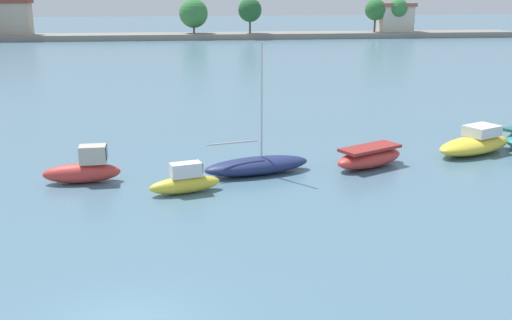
# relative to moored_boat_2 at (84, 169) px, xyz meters

# --- Properties ---
(moored_boat_2) EXTENTS (3.64, 1.29, 1.79)m
(moored_boat_2) POSITION_rel_moored_boat_2_xyz_m (0.00, 0.00, 0.00)
(moored_boat_2) COLOR #C63833
(moored_boat_2) RESTS_ON ground
(moored_boat_3) EXTENTS (3.39, 1.73, 1.40)m
(moored_boat_3) POSITION_rel_moored_boat_2_xyz_m (4.75, -2.05, -0.12)
(moored_boat_3) COLOR yellow
(moored_boat_3) RESTS_ON ground
(moored_boat_4) EXTENTS (5.64, 2.87, 6.47)m
(moored_boat_4) POSITION_rel_moored_boat_2_xyz_m (8.29, 0.39, -0.20)
(moored_boat_4) COLOR navy
(moored_boat_4) RESTS_ON ground
(moored_boat_5) EXTENTS (4.41, 3.26, 1.09)m
(moored_boat_5) POSITION_rel_moored_boat_2_xyz_m (14.18, 0.87, -0.12)
(moored_boat_5) COLOR #C63833
(moored_boat_5) RESTS_ON ground
(moored_boat_6) EXTENTS (5.63, 4.08, 1.53)m
(moored_boat_6) POSITION_rel_moored_boat_2_xyz_m (20.85, 2.75, -0.07)
(moored_boat_6) COLOR yellow
(moored_boat_6) RESTS_ON ground
(distant_shoreline) EXTENTS (130.90, 7.39, 8.95)m
(distant_shoreline) POSITION_rel_moored_boat_2_xyz_m (0.66, 84.96, 1.90)
(distant_shoreline) COLOR gray
(distant_shoreline) RESTS_ON ground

